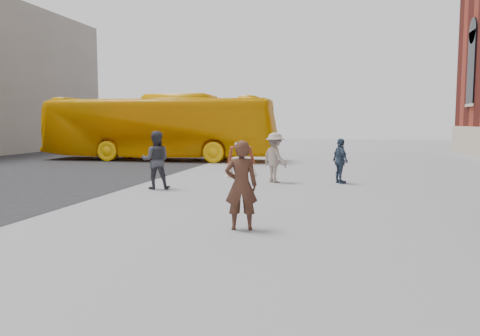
% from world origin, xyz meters
% --- Properties ---
extents(ground, '(100.00, 100.00, 0.00)m').
position_xyz_m(ground, '(0.00, 0.00, 0.00)').
color(ground, '#9E9EA3').
extents(woman, '(0.75, 0.71, 1.74)m').
position_xyz_m(woman, '(-0.28, 0.57, 0.89)').
color(woman, '#42251B').
rests_on(woman, ground).
extents(bus, '(12.82, 3.26, 3.55)m').
position_xyz_m(bus, '(-8.17, 16.04, 1.78)').
color(bus, '#E5A303').
rests_on(bus, road).
extents(pedestrian_a, '(1.04, 0.92, 1.80)m').
position_xyz_m(pedestrian_a, '(-4.05, 5.44, 0.90)').
color(pedestrian_a, '#33353C').
rests_on(pedestrian_a, ground).
extents(pedestrian_b, '(1.24, 1.23, 1.72)m').
position_xyz_m(pedestrian_b, '(-0.65, 7.79, 0.86)').
color(pedestrian_b, gray).
rests_on(pedestrian_b, ground).
extents(pedestrian_c, '(0.76, 0.97, 1.54)m').
position_xyz_m(pedestrian_c, '(1.57, 8.00, 0.77)').
color(pedestrian_c, '#2F4056').
rests_on(pedestrian_c, ground).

